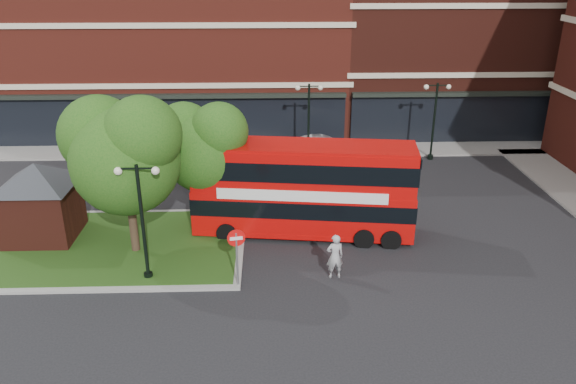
{
  "coord_description": "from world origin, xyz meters",
  "views": [
    {
      "loc": [
        -0.42,
        -19.83,
        12.23
      ],
      "look_at": [
        0.37,
        4.49,
        2.0
      ],
      "focal_mm": 35.0,
      "sensor_mm": 36.0,
      "label": 1
    }
  ],
  "objects_px": {
    "bus": "(303,183)",
    "woman": "(335,256)",
    "car_silver": "(177,145)",
    "car_white": "(324,149)"
  },
  "relations": [
    {
      "from": "bus",
      "to": "woman",
      "type": "xyz_separation_m",
      "value": [
        1.07,
        -4.05,
        -1.58
      ]
    },
    {
      "from": "car_silver",
      "to": "woman",
      "type": "bearing_deg",
      "value": -146.23
    },
    {
      "from": "bus",
      "to": "woman",
      "type": "height_order",
      "value": "bus"
    },
    {
      "from": "bus",
      "to": "car_white",
      "type": "height_order",
      "value": "bus"
    },
    {
      "from": "car_silver",
      "to": "car_white",
      "type": "xyz_separation_m",
      "value": [
        9.67,
        -1.5,
        0.15
      ]
    },
    {
      "from": "car_silver",
      "to": "car_white",
      "type": "distance_m",
      "value": 9.78
    },
    {
      "from": "woman",
      "to": "car_white",
      "type": "distance_m",
      "value": 14.4
    },
    {
      "from": "woman",
      "to": "car_silver",
      "type": "bearing_deg",
      "value": -68.97
    },
    {
      "from": "woman",
      "to": "car_silver",
      "type": "height_order",
      "value": "woman"
    },
    {
      "from": "bus",
      "to": "car_white",
      "type": "bearing_deg",
      "value": 86.58
    }
  ]
}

